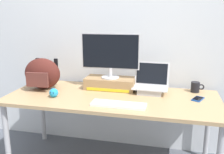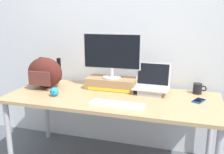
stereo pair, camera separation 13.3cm
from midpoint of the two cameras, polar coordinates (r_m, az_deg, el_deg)
The scene contains 10 objects.
back_wall at distance 2.71m, azimuth 1.01°, elevation 10.98°, with size 7.00×0.10×2.60m, color silver.
desk at distance 2.37m, azimuth -1.62°, elevation -5.68°, with size 1.92×0.79×0.71m.
toner_box_yellow at distance 2.56m, azimuth -1.86°, elevation -1.39°, with size 0.49×0.24×0.11m.
desktop_monitor at distance 2.49m, azimuth -1.92°, elevation 5.13°, with size 0.57×0.18×0.44m.
open_laptop at distance 2.45m, azimuth 7.01°, elevation -2.20°, with size 0.33×0.24×0.28m.
external_keyboard at distance 2.11m, azimuth -0.36°, elevation -6.13°, with size 0.45×0.14×0.02m.
messenger_backpack at distance 2.64m, azimuth -16.62°, elevation 0.70°, with size 0.37×0.28×0.31m.
coffee_mug at distance 2.55m, azimuth 16.65°, elevation -2.17°, with size 0.12×0.08×0.10m.
cell_phone at distance 2.36m, azimuth 17.02°, elevation -4.68°, with size 0.12×0.16×0.01m.
plush_toy at distance 2.38m, azimuth -14.40°, elevation -3.43°, with size 0.08×0.08×0.08m.
Camera 1 is at (0.51, -2.16, 1.47)m, focal length 41.16 mm.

